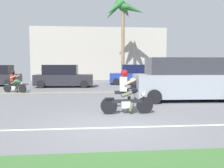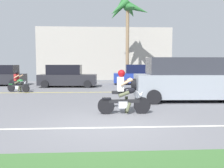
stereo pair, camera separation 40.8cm
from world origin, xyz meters
The scene contains 12 objects.
ground centered at (0.00, 3.00, -0.02)m, with size 56.00×30.00×0.04m, color slate.
lane_line_near centered at (0.00, -0.22, 0.00)m, with size 50.40×0.12×0.01m, color silver.
lane_line_far centered at (0.00, 8.11, 0.00)m, with size 50.40×0.12×0.01m, color yellow.
motorcyclist centered at (0.59, 1.58, 0.66)m, with size 1.86×0.61×1.56m.
suv_nearby centered at (3.87, 4.41, 0.99)m, with size 5.12×2.27×2.05m.
parked_car_0 centered at (-8.23, 13.20, 0.77)m, with size 4.08×1.97×1.66m.
parked_car_1 centered at (-2.67, 11.78, 0.78)m, with size 4.39×2.01×1.68m.
parked_car_2 centered at (3.05, 13.82, 0.78)m, with size 3.97×2.22×1.69m.
parked_car_3 centered at (8.79, 12.41, 0.68)m, with size 4.26×1.96×1.45m.
palm_tree_0 centered at (2.39, 15.35, 6.38)m, with size 3.90×3.95×7.69m.
motorcyclist_distant centered at (-5.27, 8.49, 0.57)m, with size 1.53×0.74×1.35m.
building_far centered at (0.47, 21.00, 2.82)m, with size 14.48×4.00×5.64m, color #A8A399.
Camera 2 is at (-0.31, -6.74, 1.76)m, focal length 38.63 mm.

